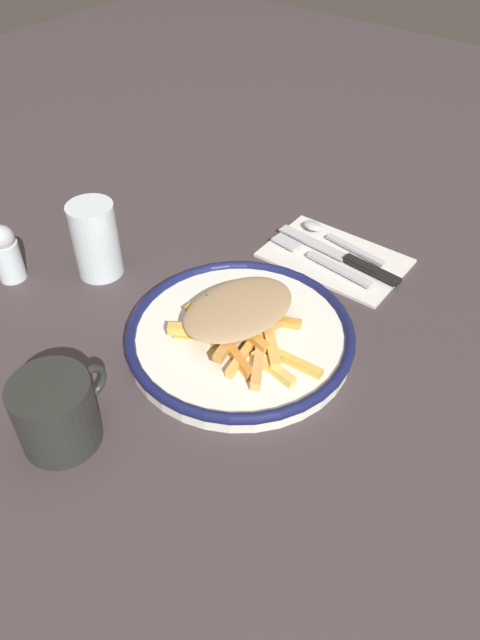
{
  "coord_description": "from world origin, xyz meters",
  "views": [
    {
      "loc": [
        -0.42,
        -0.33,
        0.53
      ],
      "look_at": [
        0.0,
        0.0,
        0.04
      ],
      "focal_mm": 33.12,
      "sensor_mm": 36.0,
      "label": 1
    }
  ],
  "objects_px": {
    "water_glass": "(96,240)",
    "coffee_mug": "(57,412)",
    "salt_shaker": "(6,253)",
    "plate": "(240,335)",
    "spoon": "(329,235)",
    "fries_heap": "(240,320)",
    "fork": "(320,259)",
    "knife": "(348,259)",
    "napkin": "(337,258)"
  },
  "relations": [
    {
      "from": "water_glass",
      "to": "salt_shaker",
      "type": "bearing_deg",
      "value": 134.6
    },
    {
      "from": "knife",
      "to": "salt_shaker",
      "type": "height_order",
      "value": "salt_shaker"
    },
    {
      "from": "salt_shaker",
      "to": "fries_heap",
      "type": "bearing_deg",
      "value": -74.06
    },
    {
      "from": "coffee_mug",
      "to": "water_glass",
      "type": "bearing_deg",
      "value": 40.39
    },
    {
      "from": "spoon",
      "to": "water_glass",
      "type": "height_order",
      "value": "water_glass"
    },
    {
      "from": "plate",
      "to": "spoon",
      "type": "distance_m",
      "value": 0.26
    },
    {
      "from": "napkin",
      "to": "knife",
      "type": "distance_m",
      "value": 0.02
    },
    {
      "from": "plate",
      "to": "knife",
      "type": "height_order",
      "value": "plate"
    },
    {
      "from": "napkin",
      "to": "coffee_mug",
      "type": "xyz_separation_m",
      "value": [
        -0.46,
        0.06,
        0.04
      ]
    },
    {
      "from": "fork",
      "to": "spoon",
      "type": "xyz_separation_m",
      "value": [
        0.06,
        0.02,
        0.0
      ]
    },
    {
      "from": "knife",
      "to": "coffee_mug",
      "type": "distance_m",
      "value": 0.47
    },
    {
      "from": "fries_heap",
      "to": "water_glass",
      "type": "height_order",
      "value": "water_glass"
    },
    {
      "from": "fork",
      "to": "water_glass",
      "type": "xyz_separation_m",
      "value": [
        -0.21,
        0.24,
        0.04
      ]
    },
    {
      "from": "fries_heap",
      "to": "coffee_mug",
      "type": "xyz_separation_m",
      "value": [
        -0.23,
        0.06,
        0.0
      ]
    },
    {
      "from": "napkin",
      "to": "coffee_mug",
      "type": "height_order",
      "value": "coffee_mug"
    },
    {
      "from": "plate",
      "to": "coffee_mug",
      "type": "bearing_deg",
      "value": 165.52
    },
    {
      "from": "fries_heap",
      "to": "water_glass",
      "type": "distance_m",
      "value": 0.25
    },
    {
      "from": "water_glass",
      "to": "coffee_mug",
      "type": "xyz_separation_m",
      "value": [
        -0.22,
        -0.19,
        -0.01
      ]
    },
    {
      "from": "plate",
      "to": "spoon",
      "type": "bearing_deg",
      "value": 6.87
    },
    {
      "from": "plate",
      "to": "fork",
      "type": "xyz_separation_m",
      "value": [
        0.2,
        0.01,
        -0.0
      ]
    },
    {
      "from": "fries_heap",
      "to": "fork",
      "type": "xyz_separation_m",
      "value": [
        0.2,
        0.01,
        -0.03
      ]
    },
    {
      "from": "plate",
      "to": "water_glass",
      "type": "xyz_separation_m",
      "value": [
        -0.01,
        0.25,
        0.04
      ]
    },
    {
      "from": "plate",
      "to": "fork",
      "type": "distance_m",
      "value": 0.2
    },
    {
      "from": "napkin",
      "to": "spoon",
      "type": "bearing_deg",
      "value": 46.89
    },
    {
      "from": "fork",
      "to": "coffee_mug",
      "type": "height_order",
      "value": "coffee_mug"
    },
    {
      "from": "napkin",
      "to": "coffee_mug",
      "type": "distance_m",
      "value": 0.47
    },
    {
      "from": "plate",
      "to": "spoon",
      "type": "relative_size",
      "value": 1.88
    },
    {
      "from": "napkin",
      "to": "coffee_mug",
      "type": "bearing_deg",
      "value": 172.18
    },
    {
      "from": "fries_heap",
      "to": "fork",
      "type": "bearing_deg",
      "value": 2.54
    },
    {
      "from": "spoon",
      "to": "plate",
      "type": "bearing_deg",
      "value": -173.13
    },
    {
      "from": "water_glass",
      "to": "coffee_mug",
      "type": "bearing_deg",
      "value": -139.61
    },
    {
      "from": "napkin",
      "to": "fork",
      "type": "distance_m",
      "value": 0.03
    },
    {
      "from": "fries_heap",
      "to": "spoon",
      "type": "distance_m",
      "value": 0.26
    },
    {
      "from": "spoon",
      "to": "water_glass",
      "type": "bearing_deg",
      "value": 140.78
    },
    {
      "from": "fork",
      "to": "water_glass",
      "type": "distance_m",
      "value": 0.32
    },
    {
      "from": "plate",
      "to": "spoon",
      "type": "height_order",
      "value": "plate"
    },
    {
      "from": "fork",
      "to": "knife",
      "type": "relative_size",
      "value": 0.84
    },
    {
      "from": "fries_heap",
      "to": "coffee_mug",
      "type": "bearing_deg",
      "value": 165.58
    },
    {
      "from": "coffee_mug",
      "to": "spoon",
      "type": "bearing_deg",
      "value": -3.32
    },
    {
      "from": "napkin",
      "to": "spoon",
      "type": "distance_m",
      "value": 0.05
    },
    {
      "from": "water_glass",
      "to": "coffee_mug",
      "type": "distance_m",
      "value": 0.29
    },
    {
      "from": "fork",
      "to": "coffee_mug",
      "type": "relative_size",
      "value": 1.58
    },
    {
      "from": "plate",
      "to": "knife",
      "type": "distance_m",
      "value": 0.23
    },
    {
      "from": "fork",
      "to": "coffee_mug",
      "type": "bearing_deg",
      "value": 173.28
    },
    {
      "from": "coffee_mug",
      "to": "napkin",
      "type": "bearing_deg",
      "value": -7.82
    },
    {
      "from": "knife",
      "to": "coffee_mug",
      "type": "xyz_separation_m",
      "value": [
        -0.46,
        0.08,
        0.03
      ]
    },
    {
      "from": "spoon",
      "to": "coffee_mug",
      "type": "distance_m",
      "value": 0.49
    },
    {
      "from": "plate",
      "to": "fries_heap",
      "type": "xyz_separation_m",
      "value": [
        0.0,
        -0.0,
        0.03
      ]
    },
    {
      "from": "coffee_mug",
      "to": "fork",
      "type": "bearing_deg",
      "value": -6.72
    },
    {
      "from": "fork",
      "to": "water_glass",
      "type": "bearing_deg",
      "value": 130.89
    }
  ]
}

